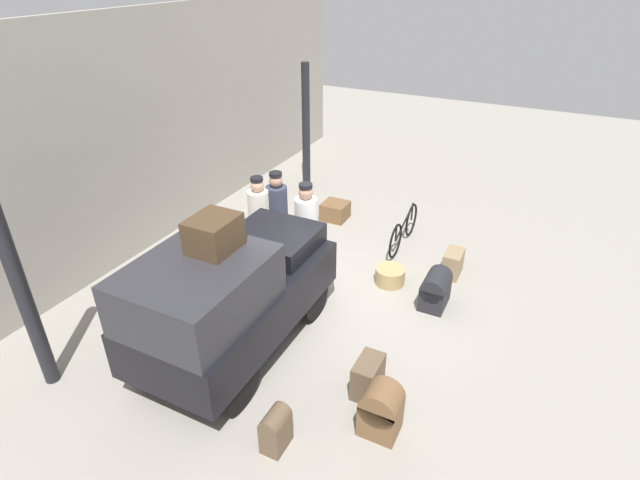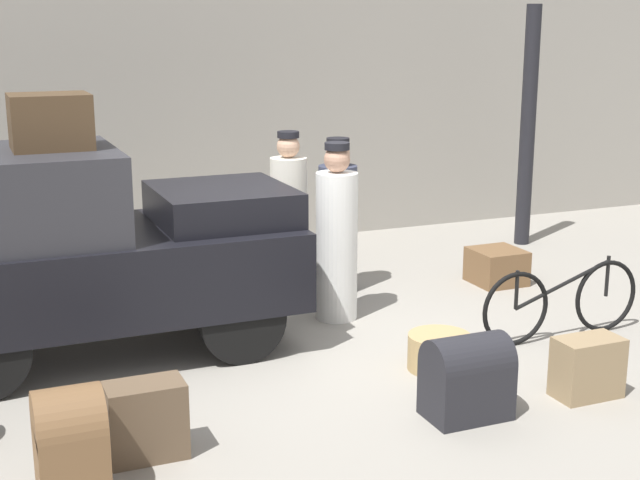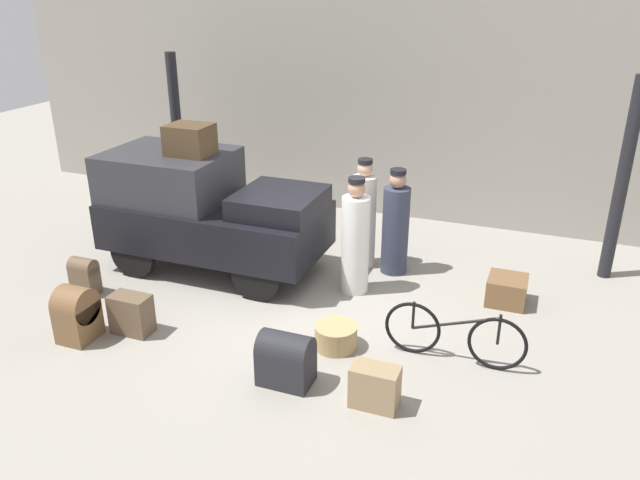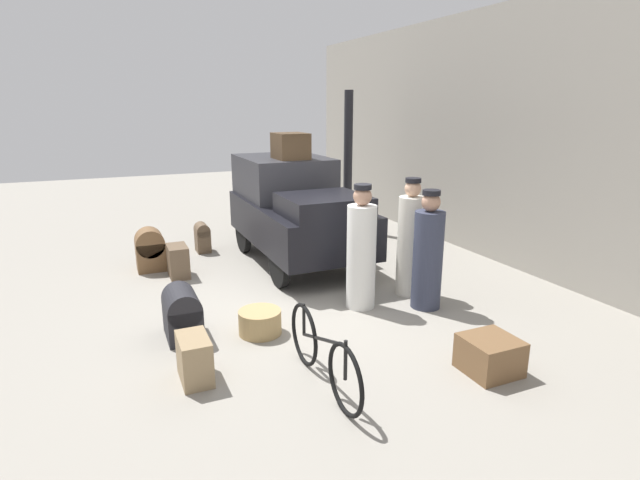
{
  "view_description": "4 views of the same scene",
  "coord_description": "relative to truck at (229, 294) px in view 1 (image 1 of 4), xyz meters",
  "views": [
    {
      "loc": [
        -6.55,
        -3.18,
        5.23
      ],
      "look_at": [
        0.2,
        0.2,
        0.95
      ],
      "focal_mm": 28.0,
      "sensor_mm": 36.0,
      "label": 1
    },
    {
      "loc": [
        -2.86,
        -7.15,
        2.91
      ],
      "look_at": [
        0.2,
        0.2,
        0.95
      ],
      "focal_mm": 50.0,
      "sensor_mm": 36.0,
      "label": 2
    },
    {
      "loc": [
        3.1,
        -7.35,
        4.39
      ],
      "look_at": [
        0.2,
        0.2,
        0.95
      ],
      "focal_mm": 35.0,
      "sensor_mm": 36.0,
      "label": 3
    },
    {
      "loc": [
        6.48,
        -2.55,
        2.82
      ],
      "look_at": [
        0.2,
        0.2,
        0.95
      ],
      "focal_mm": 28.0,
      "sensor_mm": 36.0,
      "label": 4
    }
  ],
  "objects": [
    {
      "name": "wicker_basket",
      "position": [
        2.74,
        -1.53,
        -0.85
      ],
      "size": [
        0.54,
        0.54,
        0.31
      ],
      "color": "tan",
      "rests_on": "ground"
    },
    {
      "name": "ground_plane",
      "position": [
        1.89,
        -0.61,
        -1.01
      ],
      "size": [
        30.0,
        30.0,
        0.0
      ],
      "primitive_type": "plane",
      "color": "gray"
    },
    {
      "name": "trunk_umber_medium",
      "position": [
        -1.24,
        -1.48,
        -0.7
      ],
      "size": [
        0.38,
        0.26,
        0.57
      ],
      "color": "brown",
      "rests_on": "ground"
    },
    {
      "name": "canopy_pillar_left",
      "position": [
        -1.71,
        1.94,
        0.56
      ],
      "size": [
        0.2,
        0.2,
        3.12
      ],
      "color": "black",
      "rests_on": "ground"
    },
    {
      "name": "suitcase_small_leather",
      "position": [
        0.09,
        -2.15,
        -0.74
      ],
      "size": [
        0.53,
        0.32,
        0.54
      ],
      "color": "brown",
      "rests_on": "ground"
    },
    {
      "name": "porter_standing_middle",
      "position": [
        2.31,
        0.97,
        -0.19
      ],
      "size": [
        0.39,
        0.39,
        1.79
      ],
      "color": "silver",
      "rests_on": "ground"
    },
    {
      "name": "trunk_on_truck_roof",
      "position": [
        -0.18,
        0.0,
        1.09
      ],
      "size": [
        0.65,
        0.55,
        0.46
      ],
      "color": "#4C3823",
      "rests_on": "truck"
    },
    {
      "name": "conductor_in_dark_uniform",
      "position": [
        2.85,
        0.91,
        -0.24
      ],
      "size": [
        0.42,
        0.42,
        1.7
      ],
      "color": "#33384C",
      "rests_on": "ground"
    },
    {
      "name": "suitcase_black_upright",
      "position": [
        3.53,
        -2.48,
        -0.76
      ],
      "size": [
        0.53,
        0.31,
        0.49
      ],
      "color": "#937A56",
      "rests_on": "ground"
    },
    {
      "name": "canopy_pillar_right",
      "position": [
        6.01,
        1.94,
        0.56
      ],
      "size": [
        0.2,
        0.2,
        3.12
      ],
      "color": "black",
      "rests_on": "ground"
    },
    {
      "name": "suitcase_tan_flat",
      "position": [
        4.64,
        0.48,
        -0.81
      ],
      "size": [
        0.55,
        0.56,
        0.39
      ],
      "color": "brown",
      "rests_on": "ground"
    },
    {
      "name": "trunk_barrel_dark",
      "position": [
        -0.46,
        -2.53,
        -0.63
      ],
      "size": [
        0.42,
        0.48,
        0.75
      ],
      "color": "brown",
      "rests_on": "ground"
    },
    {
      "name": "truck",
      "position": [
        0.0,
        0.0,
        0.0
      ],
      "size": [
        3.45,
        1.66,
        1.86
      ],
      "color": "black",
      "rests_on": "ground"
    },
    {
      "name": "trunk_wicker_pale",
      "position": [
        2.44,
        -2.43,
        -0.68
      ],
      "size": [
        0.62,
        0.42,
        0.64
      ],
      "color": "#232328",
      "rests_on": "ground"
    },
    {
      "name": "porter_with_bicycle",
      "position": [
        2.46,
        0.06,
        -0.2
      ],
      "size": [
        0.41,
        0.41,
        1.78
      ],
      "color": "white",
      "rests_on": "ground"
    },
    {
      "name": "station_building_facade",
      "position": [
        1.89,
        3.46,
        1.24
      ],
      "size": [
        16.0,
        0.15,
        4.5
      ],
      "color": "gray",
      "rests_on": "ground"
    },
    {
      "name": "bicycle",
      "position": [
        4.18,
        -1.3,
        -0.64
      ],
      "size": [
        1.73,
        0.04,
        0.75
      ],
      "color": "black",
      "rests_on": "ground"
    }
  ]
}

